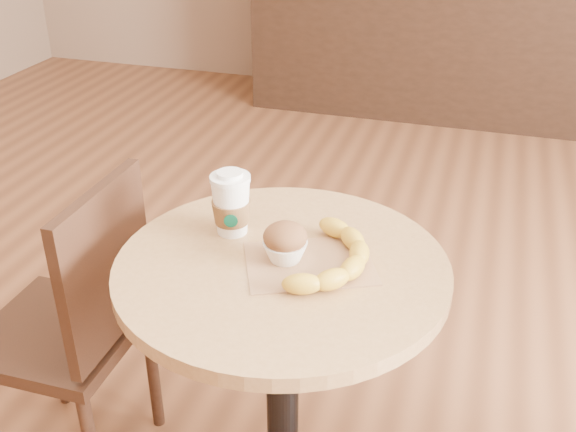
% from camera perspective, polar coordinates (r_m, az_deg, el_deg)
% --- Properties ---
extents(cafe_table, '(0.65, 0.65, 0.75)m').
position_cam_1_polar(cafe_table, '(1.44, -0.48, -11.97)').
color(cafe_table, black).
rests_on(cafe_table, ground).
extents(chair_left, '(0.36, 0.36, 0.82)m').
position_cam_1_polar(chair_left, '(1.71, -17.42, -8.62)').
color(chair_left, '#341D12').
rests_on(chair_left, ground).
extents(service_counter, '(2.30, 0.65, 1.04)m').
position_cam_1_polar(service_counter, '(4.24, 13.01, 15.49)').
color(service_counter, black).
rests_on(service_counter, ground).
extents(kraft_bag, '(0.29, 0.26, 0.00)m').
position_cam_1_polar(kraft_bag, '(1.29, 1.84, -4.01)').
color(kraft_bag, '#9A6F4A').
rests_on(kraft_bag, cafe_table).
extents(coffee_cup, '(0.08, 0.08, 0.14)m').
position_cam_1_polar(coffee_cup, '(1.37, -4.82, 0.88)').
color(coffee_cup, white).
rests_on(coffee_cup, cafe_table).
extents(muffin, '(0.09, 0.09, 0.08)m').
position_cam_1_polar(muffin, '(1.28, -0.25, -2.25)').
color(muffin, white).
rests_on(muffin, kraft_bag).
extents(banana, '(0.18, 0.30, 0.04)m').
position_cam_1_polar(banana, '(1.27, 4.16, -3.46)').
color(banana, gold).
rests_on(banana, kraft_bag).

